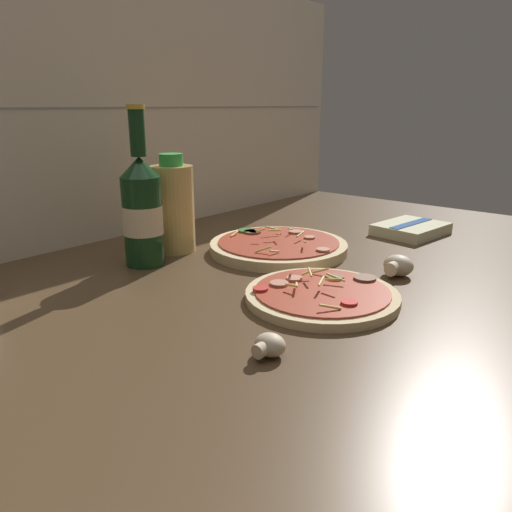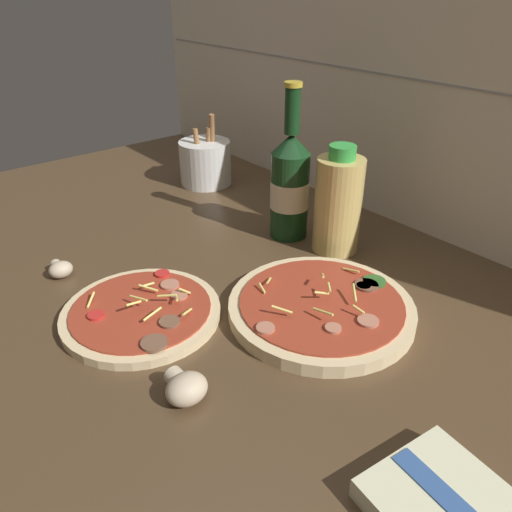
{
  "view_description": "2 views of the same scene",
  "coord_description": "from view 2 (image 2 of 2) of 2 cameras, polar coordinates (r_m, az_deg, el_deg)",
  "views": [
    {
      "loc": [
        -62.1,
        -47.49,
        30.59
      ],
      "look_at": [
        -0.02,
        4.94,
        5.89
      ],
      "focal_mm": 35.0,
      "sensor_mm": 36.0,
      "label": 1
    },
    {
      "loc": [
        53.4,
        -34.76,
        46.31
      ],
      "look_at": [
        -0.03,
        9.37,
        6.82
      ],
      "focal_mm": 35.0,
      "sensor_mm": 36.0,
      "label": 2
    }
  ],
  "objects": [
    {
      "name": "tile_backsplash",
      "position": [
        0.98,
        17.53,
        18.81
      ],
      "size": [
        160.0,
        1.13,
        60.0
      ],
      "color": "beige",
      "rests_on": "ground"
    },
    {
      "name": "pizza_far",
      "position": [
        0.74,
        7.47,
        -5.87
      ],
      "size": [
        27.17,
        27.17,
        4.88
      ],
      "color": "beige",
      "rests_on": "counter_slab"
    },
    {
      "name": "utensil_crock",
      "position": [
        1.19,
        -5.81,
        10.61
      ],
      "size": [
        11.89,
        11.89,
        16.43
      ],
      "color": "silver",
      "rests_on": "counter_slab"
    },
    {
      "name": "pizza_near",
      "position": [
        0.75,
        -12.92,
        -6.31
      ],
      "size": [
        22.97,
        22.97,
        3.82
      ],
      "color": "beige",
      "rests_on": "counter_slab"
    },
    {
      "name": "mushroom_left",
      "position": [
        0.61,
        -8.07,
        -14.66
      ],
      "size": [
        5.4,
        5.14,
        3.6
      ],
      "color": "beige",
      "rests_on": "counter_slab"
    },
    {
      "name": "beer_bottle",
      "position": [
        0.92,
        3.89,
        8.16
      ],
      "size": [
        7.15,
        7.15,
        28.17
      ],
      "color": "#143819",
      "rests_on": "counter_slab"
    },
    {
      "name": "mushroom_right",
      "position": [
        0.88,
        -21.46,
        -1.39
      ],
      "size": [
        4.08,
        3.88,
        2.72
      ],
      "color": "beige",
      "rests_on": "counter_slab"
    },
    {
      "name": "oil_bottle",
      "position": [
        0.88,
        9.35,
        5.92
      ],
      "size": [
        8.26,
        8.26,
        19.19
      ],
      "color": "#D6B766",
      "rests_on": "counter_slab"
    },
    {
      "name": "counter_slab",
      "position": [
        0.78,
        -5.32,
        -5.74
      ],
      "size": [
        160.0,
        90.0,
        2.5
      ],
      "color": "#4C3823",
      "rests_on": "ground"
    }
  ]
}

